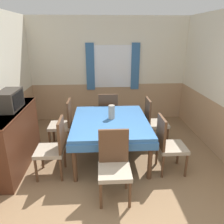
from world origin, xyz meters
The scene contains 12 objects.
wall_back centered at (0.00, 3.63, 1.30)m, with size 4.32×0.09×2.60m.
wall_right centered at (1.98, 1.80, 1.30)m, with size 0.05×4.01×2.60m.
dining_table centered at (-0.06, 1.64, 0.64)m, with size 1.35×1.61×0.74m.
chair_head_near centered at (-0.06, 0.60, 0.51)m, with size 0.44×0.44×0.96m.
chair_left_near centered at (-0.98, 1.14, 0.51)m, with size 0.44×0.44×0.96m.
chair_right_far centered at (0.85, 2.14, 0.51)m, with size 0.44×0.44×0.96m.
chair_left_far centered at (-0.98, 2.14, 0.51)m, with size 0.44×0.44×0.96m.
chair_head_window centered at (-0.06, 2.68, 0.51)m, with size 0.44×0.44×0.96m.
chair_right_near centered at (0.85, 1.14, 0.51)m, with size 0.44×0.44×0.96m.
sideboard centered at (-1.72, 1.43, 0.52)m, with size 0.46×1.55×1.02m.
tv centered at (-1.69, 1.49, 1.18)m, with size 0.29×0.55×0.31m.
vase centered at (-0.03, 1.71, 0.86)m, with size 0.11×0.11×0.25m.
Camera 1 is at (-0.24, -1.97, 2.18)m, focal length 35.00 mm.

